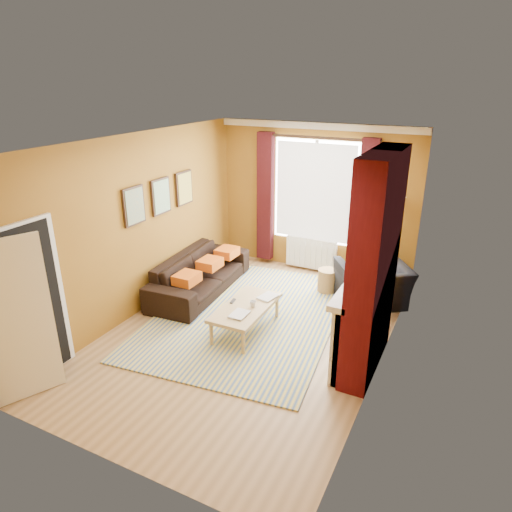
% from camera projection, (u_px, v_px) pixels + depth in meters
% --- Properties ---
extents(ground, '(5.50, 5.50, 0.00)m').
position_uv_depth(ground, '(249.00, 333.00, 6.77)').
color(ground, olive).
rests_on(ground, ground).
extents(room_walls, '(3.82, 5.54, 2.83)m').
position_uv_depth(room_walls, '(298.00, 247.00, 6.24)').
color(room_walls, '#8C5F1B').
rests_on(room_walls, ground).
extents(striped_rug, '(3.12, 4.05, 0.02)m').
position_uv_depth(striped_rug, '(247.00, 315.00, 7.27)').
color(striped_rug, '#365A96').
rests_on(striped_rug, ground).
extents(sofa, '(1.06, 2.35, 0.67)m').
position_uv_depth(sofa, '(200.00, 274.00, 7.98)').
color(sofa, black).
rests_on(sofa, ground).
extents(armchair, '(1.44, 1.40, 0.71)m').
position_uv_depth(armchair, '(372.00, 285.00, 7.52)').
color(armchair, black).
rests_on(armchair, ground).
extents(coffee_table, '(0.64, 1.27, 0.42)m').
position_uv_depth(coffee_table, '(246.00, 308.00, 6.70)').
color(coffee_table, tan).
rests_on(coffee_table, ground).
extents(wicker_stool, '(0.43, 0.43, 0.42)m').
position_uv_depth(wicker_stool, '(327.00, 281.00, 8.00)').
color(wicker_stool, '#9F7845').
rests_on(wicker_stool, ground).
extents(floor_lamp, '(0.25, 0.25, 1.71)m').
position_uv_depth(floor_lamp, '(396.00, 218.00, 7.62)').
color(floor_lamp, black).
rests_on(floor_lamp, ground).
extents(book_a, '(0.22, 0.30, 0.03)m').
position_uv_depth(book_a, '(232.00, 313.00, 6.46)').
color(book_a, '#999999').
rests_on(book_a, coffee_table).
extents(book_b, '(0.28, 0.35, 0.02)m').
position_uv_depth(book_b, '(262.00, 295.00, 6.99)').
color(book_b, '#999999').
rests_on(book_b, coffee_table).
extents(mug, '(0.11, 0.11, 0.09)m').
position_uv_depth(mug, '(253.00, 304.00, 6.64)').
color(mug, '#999999').
rests_on(mug, coffee_table).
extents(tv_remote, '(0.07, 0.15, 0.02)m').
position_uv_depth(tv_remote, '(233.00, 301.00, 6.80)').
color(tv_remote, '#272729').
rests_on(tv_remote, coffee_table).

